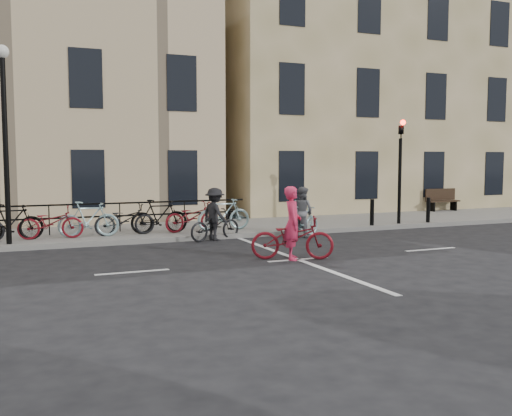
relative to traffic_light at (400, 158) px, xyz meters
name	(u,v)px	position (x,y,z in m)	size (l,w,h in m)	color
ground	(298,260)	(-6.20, -4.34, -2.45)	(120.00, 120.00, 0.00)	black
sidewalk	(97,235)	(-10.20, 1.66, -2.38)	(46.00, 4.00, 0.15)	slate
building_east	(342,85)	(2.80, 8.66, 3.70)	(14.00, 10.00, 12.00)	tan
traffic_light	(400,158)	(0.00, 0.00, 0.00)	(0.18, 0.30, 3.90)	black
lamp_post	(5,119)	(-12.70, 0.06, 1.04)	(0.36, 0.36, 5.28)	black
bollard_east	(372,212)	(-1.20, -0.09, -1.85)	(0.14, 0.14, 0.90)	black
bollard_west	(428,210)	(1.20, -0.09, -1.85)	(0.14, 0.14, 0.90)	black
bench	(442,199)	(4.80, 3.39, -1.78)	(1.60, 0.41, 0.97)	black
parked_bikes	(105,219)	(-10.07, 0.70, -1.81)	(9.35, 1.23, 1.05)	black
cyclist_pink	(292,234)	(-6.31, -4.25, -1.83)	(2.12, 1.43, 1.79)	maroon
cyclist_grey	(302,217)	(-4.26, -0.78, -1.82)	(1.67, 1.10, 1.57)	#8AB1B5
cyclist_dark	(215,220)	(-7.01, -0.44, -1.83)	(1.88, 1.15, 1.58)	black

